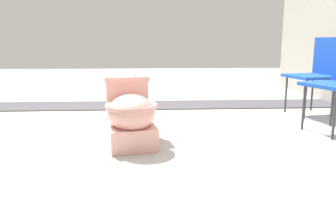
% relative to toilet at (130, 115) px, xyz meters
% --- Properties ---
extents(ground_plane, '(14.00, 14.00, 0.00)m').
position_rel_toilet_xyz_m(ground_plane, '(-0.28, -0.12, -0.22)').
color(ground_plane, '#A8A59E').
extents(gravel_strip, '(0.56, 8.00, 0.01)m').
position_rel_toilet_xyz_m(gravel_strip, '(-1.52, 0.38, -0.21)').
color(gravel_strip, '#423F44').
rests_on(gravel_strip, ground).
extents(toilet, '(0.69, 0.48, 0.52)m').
position_rel_toilet_xyz_m(toilet, '(0.00, 0.00, 0.00)').
color(toilet, '#E09E93').
rests_on(toilet, ground).
extents(folding_chair_left, '(0.51, 0.51, 0.83)m').
position_rel_toilet_xyz_m(folding_chair_left, '(-0.94, 1.99, 0.29)').
color(folding_chair_left, '#1947B2').
rests_on(folding_chair_left, ground).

